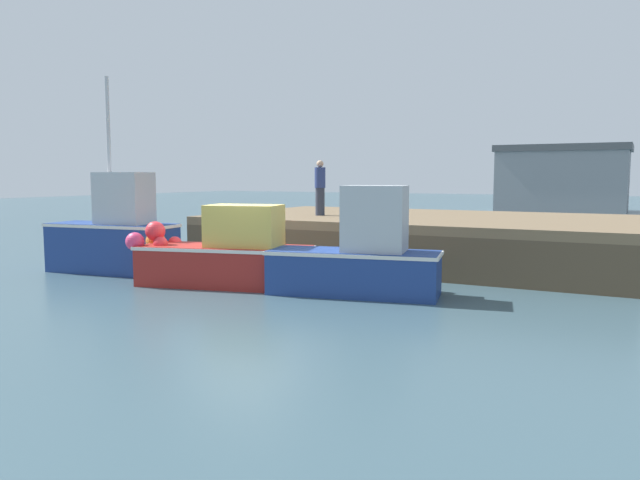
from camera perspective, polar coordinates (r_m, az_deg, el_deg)
name	(u,v)px	position (r m, az deg, el deg)	size (l,w,h in m)	color
ground	(244,286)	(15.16, -7.13, -4.27)	(120.00, 160.00, 0.10)	#38515B
pier	(415,224)	(18.99, 8.85, 1.47)	(12.49, 7.45, 1.40)	brown
fishing_boat_near_left	(115,236)	(17.60, -18.57, 0.36)	(3.78, 1.72, 5.28)	navy
fishing_boat_near_right	(225,255)	(14.88, -8.86, -1.35)	(4.46, 2.37, 1.96)	maroon
fishing_boat_mid	(359,257)	(13.58, 3.70, -1.57)	(4.01, 2.06, 2.43)	navy
rowboat	(406,281)	(14.29, 7.97, -3.84)	(1.47, 0.82, 0.46)	silver
dockworker	(320,188)	(19.29, 0.00, 4.88)	(0.34, 0.34, 1.73)	#2D3342
warehouse	(563,178)	(50.52, 21.66, 5.38)	(9.44, 6.29, 4.98)	gray
mooring_buoy_foreground	(159,273)	(15.53, -14.78, -2.95)	(0.41, 0.41, 0.62)	orange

